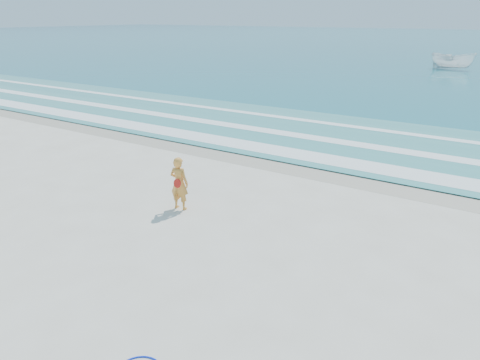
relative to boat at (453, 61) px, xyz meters
The scene contains 8 objects.
ground 48.48m from the boat, 87.51° to the right, with size 400.00×400.00×0.00m, color silver.
wet_sand 39.50m from the boat, 86.94° to the right, with size 400.00×2.40×0.00m, color #B2A893.
shallow 34.51m from the boat, 86.50° to the right, with size 400.00×10.00×0.01m, color #59B7AD.
foam_near 38.20m from the boat, 86.84° to the right, with size 400.00×1.40×0.01m, color white.
foam_mid 35.30m from the boat, 86.58° to the right, with size 400.00×0.90×0.01m, color white.
foam_far 32.01m from the boat, 86.23° to the right, with size 400.00×0.60×0.01m, color white.
boat is the anchor object (origin of this frame).
woman 45.28m from the boat, 89.08° to the right, with size 0.65×0.47×1.64m.
Camera 1 is at (7.46, -6.80, 5.61)m, focal length 35.00 mm.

